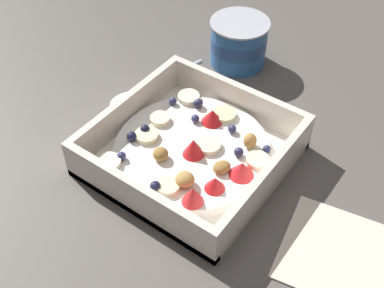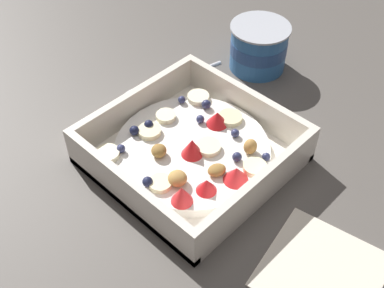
{
  "view_description": "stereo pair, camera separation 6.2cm",
  "coord_description": "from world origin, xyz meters",
  "px_view_note": "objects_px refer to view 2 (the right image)",
  "views": [
    {
      "loc": [
        0.24,
        -0.33,
        0.47
      ],
      "look_at": [
        -0.02,
        0.02,
        0.03
      ],
      "focal_mm": 46.34,
      "sensor_mm": 36.0,
      "label": 1
    },
    {
      "loc": [
        0.29,
        -0.29,
        0.47
      ],
      "look_at": [
        -0.02,
        0.02,
        0.03
      ],
      "focal_mm": 46.34,
      "sensor_mm": 36.0,
      "label": 2
    }
  ],
  "objects_px": {
    "yogurt_cup": "(259,47)",
    "folded_napkin": "(322,270)",
    "fruit_bowl": "(193,151)",
    "spoon": "(153,86)"
  },
  "relations": [
    {
      "from": "fruit_bowl",
      "to": "spoon",
      "type": "relative_size",
      "value": 1.29
    },
    {
      "from": "fruit_bowl",
      "to": "folded_napkin",
      "type": "relative_size",
      "value": 1.86
    },
    {
      "from": "yogurt_cup",
      "to": "folded_napkin",
      "type": "relative_size",
      "value": 0.76
    },
    {
      "from": "spoon",
      "to": "fruit_bowl",
      "type": "bearing_deg",
      "value": -24.16
    },
    {
      "from": "fruit_bowl",
      "to": "folded_napkin",
      "type": "xyz_separation_m",
      "value": [
        0.21,
        -0.02,
        -0.02
      ]
    },
    {
      "from": "folded_napkin",
      "to": "spoon",
      "type": "bearing_deg",
      "value": 166.63
    },
    {
      "from": "fruit_bowl",
      "to": "yogurt_cup",
      "type": "xyz_separation_m",
      "value": [
        -0.07,
        0.22,
        0.02
      ]
    },
    {
      "from": "folded_napkin",
      "to": "fruit_bowl",
      "type": "bearing_deg",
      "value": 174.76
    },
    {
      "from": "fruit_bowl",
      "to": "spoon",
      "type": "height_order",
      "value": "fruit_bowl"
    },
    {
      "from": "fruit_bowl",
      "to": "yogurt_cup",
      "type": "bearing_deg",
      "value": 107.71
    }
  ]
}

